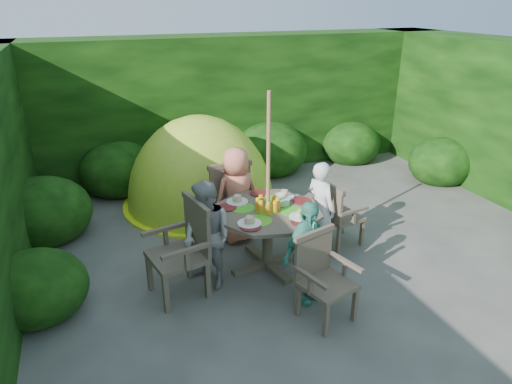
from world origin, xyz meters
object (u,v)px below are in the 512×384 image
object	(u,v)px
child_left	(207,236)
dome_tent	(201,202)
parasol_pole	(268,185)
garden_chair_back	(227,195)
child_right	(320,207)
child_back	(237,195)
garden_chair_right	(338,213)
child_front	(306,253)
garden_chair_left	(184,248)
patio_table	(268,219)
garden_chair_front	(322,276)

from	to	relation	value
child_left	dome_tent	size ratio (longest dim) A/B	0.45
parasol_pole	garden_chair_back	distance (m)	1.21
child_right	child_back	world-z (taller)	child_back
garden_chair_right	child_right	distance (m)	0.34
child_front	garden_chair_left	bearing A→B (deg)	130.29
child_left	child_front	size ratio (longest dim) A/B	1.08
child_left	dome_tent	bearing A→B (deg)	141.42
child_front	dome_tent	xyz separation A→B (m)	(-0.43, 2.95, -0.60)
parasol_pole	garden_chair_left	size ratio (longest dim) A/B	2.07
garden_chair_right	garden_chair_left	bearing A→B (deg)	90.37
patio_table	dome_tent	size ratio (longest dim) A/B	0.53
garden_chair_right	child_right	size ratio (longest dim) A/B	0.70
garden_chair_back	garden_chair_right	bearing A→B (deg)	143.53
patio_table	garden_chair_left	distance (m)	1.09
parasol_pole	garden_chair_front	world-z (taller)	parasol_pole
child_back	garden_chair_front	bearing A→B (deg)	87.05
garden_chair_back	child_left	size ratio (longest dim) A/B	0.82
parasol_pole	garden_chair_back	xyz separation A→B (m)	(-0.19, 1.07, -0.54)
parasol_pole	dome_tent	xyz separation A→B (m)	(-0.30, 2.17, -1.10)
parasol_pole	child_right	size ratio (longest dim) A/B	1.77
patio_table	garden_chair_right	xyz separation A→B (m)	(1.08, 0.18, -0.19)
child_back	dome_tent	xyz separation A→B (m)	(-0.17, 1.38, -0.67)
parasol_pole	garden_chair_front	xyz separation A→B (m)	(0.17, -1.09, -0.62)
parasol_pole	child_front	size ratio (longest dim) A/B	1.85
parasol_pole	garden_chair_back	world-z (taller)	parasol_pole
garden_chair_left	garden_chair_front	xyz separation A→B (m)	(1.24, -0.91, -0.09)
patio_table	dome_tent	world-z (taller)	dome_tent
patio_table	dome_tent	distance (m)	2.28
parasol_pole	dome_tent	size ratio (longest dim) A/B	0.76
garden_chair_right	child_left	bearing A→B (deg)	90.47
child_right	dome_tent	size ratio (longest dim) A/B	0.43
garden_chair_right	child_front	xyz separation A→B (m)	(-0.96, -0.97, 0.13)
patio_table	garden_chair_front	size ratio (longest dim) A/B	1.71
patio_table	child_front	distance (m)	0.80
garden_chair_left	garden_chair_front	bearing A→B (deg)	41.91
child_right	child_back	size ratio (longest dim) A/B	0.93
garden_chair_front	child_right	distance (m)	1.37
child_right	child_front	size ratio (longest dim) A/B	1.04
child_right	child_back	bearing A→B (deg)	36.11
garden_chair_right	garden_chair_left	size ratio (longest dim) A/B	0.82
dome_tent	garden_chair_left	bearing A→B (deg)	-93.92
garden_chair_left	child_right	world-z (taller)	child_right
garden_chair_right	child_back	xyz separation A→B (m)	(-1.22, 0.61, 0.20)
patio_table	garden_chair_back	world-z (taller)	garden_chair_back
patio_table	child_front	world-z (taller)	child_front
parasol_pole	child_left	distance (m)	0.92
garden_chair_right	child_left	size ratio (longest dim) A/B	0.68
parasol_pole	child_back	bearing A→B (deg)	99.45
garden_chair_left	child_left	size ratio (longest dim) A/B	0.83
garden_chair_back	patio_table	bearing A→B (deg)	98.70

